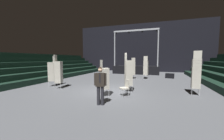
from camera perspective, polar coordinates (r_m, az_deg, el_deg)
name	(u,v)px	position (r m, az deg, el deg)	size (l,w,h in m)	color
ground_plane	(110,92)	(8.83, -1.03, -9.32)	(22.00, 30.00, 0.10)	#515459
arena_end_wall	(140,48)	(23.31, 11.93, 9.35)	(22.00, 0.30, 8.00)	black
bleacher_bank_left	(25,67)	(14.81, -33.16, 1.09)	(4.50, 24.00, 2.70)	black
stage_riser	(136,69)	(19.49, 10.35, 0.46)	(6.32, 2.79, 6.00)	black
man_with_tie	(100,83)	(6.05, -5.04, -5.79)	(0.57, 0.32, 1.75)	black
chair_stack_front_left	(59,72)	(10.15, -21.97, -0.70)	(0.54, 0.54, 2.39)	#B2B5BA
chair_stack_front_right	(146,68)	(14.36, 14.32, 1.01)	(0.49, 0.49, 2.39)	#B2B5BA
chair_stack_mid_left	(52,71)	(11.19, -24.48, -0.52)	(0.60, 0.60, 2.31)	#B2B5BA
chair_stack_mid_right	(128,73)	(8.53, 7.09, -1.08)	(0.59, 0.59, 2.48)	#B2B5BA
chair_stack_mid_centre	(196,73)	(9.09, 32.39, -1.16)	(0.48, 0.48, 2.56)	#B2B5BA
chair_stack_rear_left	(105,78)	(7.51, -3.23, -3.46)	(0.62, 0.62, 2.05)	#B2B5BA
chair_stack_rear_right	(133,68)	(14.24, 8.80, 0.73)	(0.61, 0.61, 2.22)	#B2B5BA
equipment_road_case	(170,76)	(15.89, 23.56, -2.30)	(0.90, 0.60, 0.51)	black
loose_chair_near_man	(125,87)	(7.64, 5.71, -7.08)	(0.62, 0.62, 0.95)	#B2B5BA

